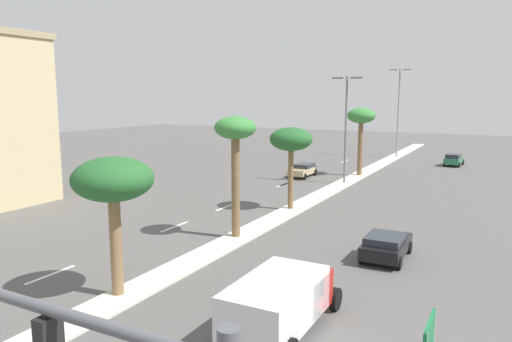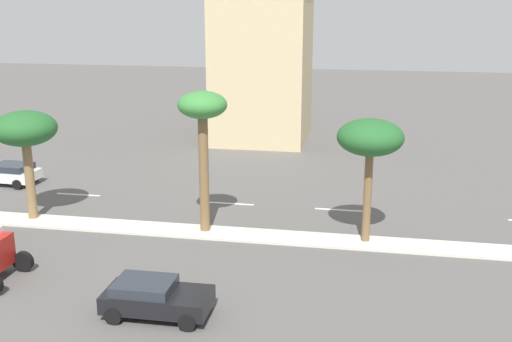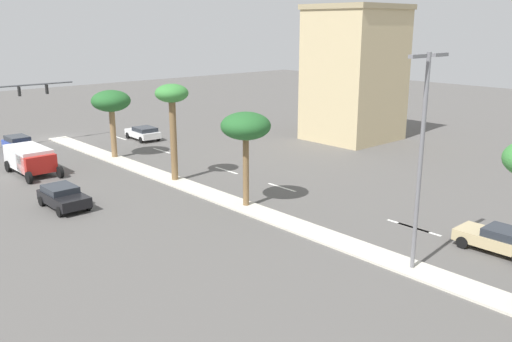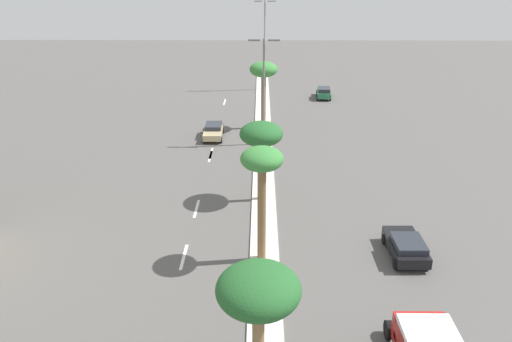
# 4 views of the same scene
# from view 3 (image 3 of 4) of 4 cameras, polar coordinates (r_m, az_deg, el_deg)

# --- Properties ---
(ground_plane) EXTENTS (160.00, 160.00, 0.00)m
(ground_plane) POSITION_cam_3_polar(r_m,az_deg,el_deg) (32.94, 2.63, -5.24)
(ground_plane) COLOR #565451
(median_curb) EXTENTS (1.80, 84.87, 0.12)m
(median_curb) POSITION_cam_3_polar(r_m,az_deg,el_deg) (27.55, 16.75, -9.98)
(median_curb) COLOR beige
(median_curb) RESTS_ON ground
(lane_stripe_front) EXTENTS (0.20, 2.80, 0.01)m
(lane_stripe_front) POSITION_cam_3_polar(r_m,az_deg,el_deg) (58.63, -14.08, 3.39)
(lane_stripe_front) COLOR silver
(lane_stripe_front) RESTS_ON ground
(lane_stripe_trailing) EXTENTS (0.20, 2.80, 0.01)m
(lane_stripe_trailing) POSITION_cam_3_polar(r_m,az_deg,el_deg) (51.75, -9.82, 2.11)
(lane_stripe_trailing) COLOR silver
(lane_stripe_trailing) RESTS_ON ground
(lane_stripe_center) EXTENTS (0.20, 2.80, 0.01)m
(lane_stripe_center) POSITION_cam_3_polar(r_m,az_deg,el_deg) (44.16, -3.12, 0.06)
(lane_stripe_center) COLOR silver
(lane_stripe_center) RESTS_ON ground
(lane_stripe_rear) EXTENTS (0.20, 2.80, 0.01)m
(lane_stripe_rear) POSITION_cam_3_polar(r_m,az_deg,el_deg) (39.58, 2.71, -1.72)
(lane_stripe_rear) COLOR silver
(lane_stripe_rear) RESTS_ON ground
(lane_stripe_near) EXTENTS (0.20, 2.80, 0.01)m
(lane_stripe_near) POSITION_cam_3_polar(r_m,az_deg,el_deg) (33.35, 15.57, -5.54)
(lane_stripe_near) COLOR silver
(lane_stripe_near) RESTS_ON ground
(lane_stripe_inboard) EXTENTS (0.20, 2.80, 0.01)m
(lane_stripe_inboard) POSITION_cam_3_polar(r_m,az_deg,el_deg) (32.99, 16.67, -5.85)
(lane_stripe_inboard) COLOR silver
(lane_stripe_inboard) RESTS_ON ground
(commercial_building) EXTENTS (8.48, 7.85, 13.30)m
(commercial_building) POSITION_cam_3_polar(r_m,az_deg,el_deg) (56.27, 10.24, 10.00)
(commercial_building) COLOR #C6B284
(commercial_building) RESTS_ON ground
(palm_tree_mid) EXTENTS (3.34, 3.34, 5.86)m
(palm_tree_mid) POSITION_cam_3_polar(r_m,az_deg,el_deg) (48.93, -14.90, 6.94)
(palm_tree_mid) COLOR olive
(palm_tree_mid) RESTS_ON median_curb
(palm_tree_right) EXTENTS (2.44, 2.44, 7.16)m
(palm_tree_right) POSITION_cam_3_polar(r_m,az_deg,el_deg) (40.39, -8.77, 7.28)
(palm_tree_right) COLOR brown
(palm_tree_right) RESTS_ON median_curb
(palm_tree_rear) EXTENTS (3.16, 3.16, 6.06)m
(palm_tree_rear) POSITION_cam_3_polar(r_m,az_deg,el_deg) (34.13, -1.08, 4.55)
(palm_tree_rear) COLOR brown
(palm_tree_rear) RESTS_ON median_curb
(street_lamp_center) EXTENTS (2.90, 0.24, 10.16)m
(street_lamp_center) POSITION_cam_3_polar(r_m,az_deg,el_deg) (25.86, 16.92, 2.40)
(street_lamp_center) COLOR slate
(street_lamp_center) RESTS_ON median_curb
(sedan_white_rear) EXTENTS (2.31, 4.28, 1.36)m
(sedan_white_rear) POSITION_cam_3_polar(r_m,az_deg,el_deg) (56.93, -11.70, 3.94)
(sedan_white_rear) COLOR silver
(sedan_white_rear) RESTS_ON ground
(sedan_blue_inboard) EXTENTS (2.03, 4.32, 1.47)m
(sedan_blue_inboard) POSITION_cam_3_polar(r_m,az_deg,el_deg) (54.73, -23.48, 2.61)
(sedan_blue_inboard) COLOR #2D47AD
(sedan_blue_inboard) RESTS_ON ground
(sedan_tan_right) EXTENTS (1.99, 4.18, 1.35)m
(sedan_tan_right) POSITION_cam_3_polar(r_m,az_deg,el_deg) (30.97, 24.17, -6.52)
(sedan_tan_right) COLOR tan
(sedan_tan_right) RESTS_ON ground
(sedan_black_leading) EXTENTS (2.09, 4.02, 1.37)m
(sedan_black_leading) POSITION_cam_3_polar(r_m,az_deg,el_deg) (37.14, -19.49, -2.53)
(sedan_black_leading) COLOR black
(sedan_black_leading) RESTS_ON ground
(box_truck) EXTENTS (2.64, 5.75, 2.08)m
(box_truck) POSITION_cam_3_polar(r_m,az_deg,el_deg) (46.26, -22.43, 1.15)
(box_truck) COLOR #B21E19
(box_truck) RESTS_ON ground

